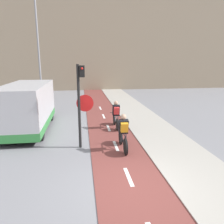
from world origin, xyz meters
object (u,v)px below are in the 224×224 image
object	(u,v)px
cyclist_near	(123,133)
cyclist_far	(116,115)
van	(28,108)
traffic_light_pole	(81,98)
street_lamp_far	(38,41)

from	to	relation	value
cyclist_near	cyclist_far	distance (m)	2.93
cyclist_near	van	world-z (taller)	van
cyclist_near	cyclist_far	bearing A→B (deg)	86.68
traffic_light_pole	cyclist_near	world-z (taller)	traffic_light_pole
street_lamp_far	van	bearing A→B (deg)	-86.39
cyclist_far	street_lamp_far	bearing A→B (deg)	125.93
street_lamp_far	cyclist_far	size ratio (longest dim) A/B	4.88
cyclist_far	van	distance (m)	4.50
traffic_light_pole	van	size ratio (longest dim) A/B	0.64
traffic_light_pole	cyclist_far	bearing A→B (deg)	54.00
traffic_light_pole	cyclist_near	bearing A→B (deg)	-16.54
traffic_light_pole	cyclist_far	world-z (taller)	traffic_light_pole
street_lamp_far	cyclist_far	xyz separation A→B (m)	(4.86, -6.71, -4.17)
cyclist_near	cyclist_far	size ratio (longest dim) A/B	1.02
street_lamp_far	cyclist_near	size ratio (longest dim) A/B	4.79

